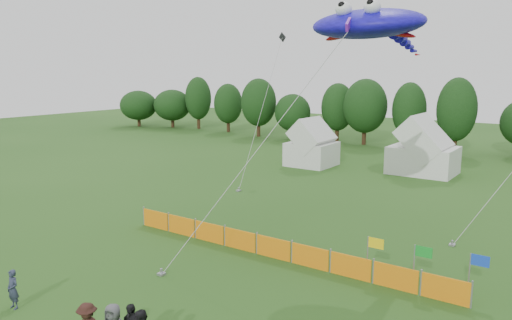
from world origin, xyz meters
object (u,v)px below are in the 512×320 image
Objects in this scene: tent_left at (312,146)px; spectator_a at (13,289)px; tent_right at (423,151)px; barrier_fence at (273,248)px; stingray_kite at (371,25)px.

tent_left is 2.66× the size of spectator_a.
tent_right reaches higher than spectator_a.
tent_right is 0.31× the size of barrier_fence.
tent_left is at bearing 126.00° from stingray_kite.
tent_left is at bearing 97.40° from spectator_a.
tent_left is 23.91m from barrier_fence.
spectator_a is (-5.23, -9.95, 0.26)m from barrier_fence.
tent_left is 0.25× the size of stingray_kite.
tent_right is (9.70, 2.24, 0.14)m from tent_left.
stingray_kite reaches higher than tent_right.
tent_left is 32.05m from spectator_a.
barrier_fence is 11.24m from spectator_a.
spectator_a is at bearing -117.72° from barrier_fence.
barrier_fence is (9.85, -21.74, -1.31)m from tent_left.
stingray_kite reaches higher than barrier_fence.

